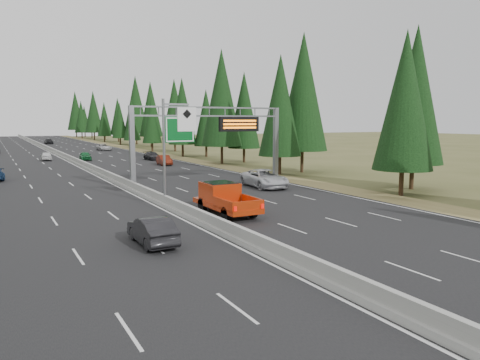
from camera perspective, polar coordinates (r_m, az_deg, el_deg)
name	(u,v)px	position (r m, az deg, el deg)	size (l,w,h in m)	color
ground	(458,350)	(15.44, 25.09, -18.24)	(400.00, 400.00, 0.00)	#454922
road	(62,157)	(89.09, -20.86, 2.61)	(32.00, 260.00, 0.08)	black
shoulder_right	(158,154)	(93.07, -9.92, 3.14)	(3.60, 260.00, 0.06)	olive
median_barrier	(62,155)	(89.07, -20.87, 2.85)	(0.70, 260.00, 0.85)	gray
sign_gantry	(216,133)	(47.59, -2.98, 5.77)	(16.75, 0.98, 7.80)	slate
hov_sign_pole	(172,144)	(35.25, -8.34, 4.31)	(2.80, 0.50, 8.00)	slate
tree_row_right	(184,109)	(91.28, -6.83, 8.63)	(11.86, 239.23, 18.80)	black
silver_minivan	(265,178)	(45.27, 3.03, 0.19)	(2.84, 6.17, 1.71)	silver
red_pickup	(223,196)	(32.64, -2.10, -2.00)	(2.30, 6.44, 2.10)	black
car_ahead_green	(85,156)	(80.54, -18.35, 2.81)	(1.67, 4.16, 1.42)	#145A2A
car_ahead_dkred	(164,160)	(69.06, -9.23, 2.41)	(1.51, 4.33, 1.43)	maroon
car_ahead_dkgrey	(152,156)	(78.20, -10.63, 2.90)	(1.85, 4.56, 1.32)	black
car_ahead_white	(104,147)	(106.25, -16.25, 3.87)	(2.38, 5.15, 1.43)	#B8B8B8
car_ahead_far	(49,141)	(141.12, -22.29, 4.41)	(1.89, 4.70, 1.60)	black
car_onc_near	(152,230)	(24.88, -10.66, -6.05)	(1.54, 4.43, 1.46)	#232325
car_onc_white	(46,156)	(82.41, -22.56, 2.71)	(1.66, 4.13, 1.41)	silver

